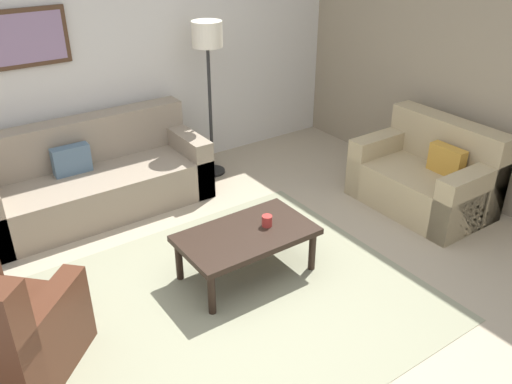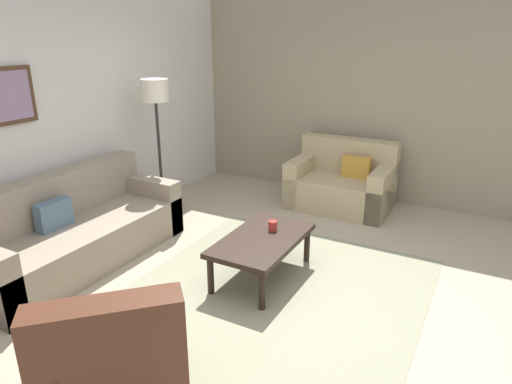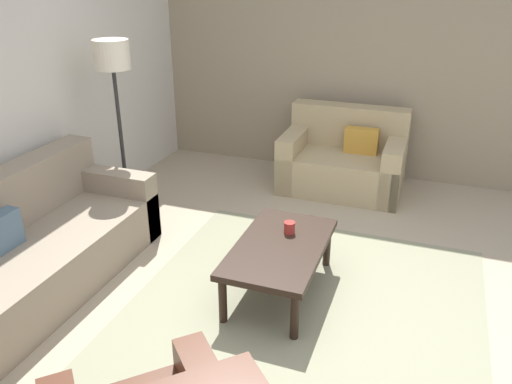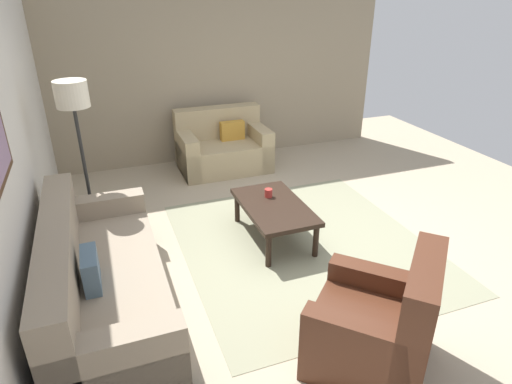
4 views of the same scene
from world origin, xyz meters
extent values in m
plane|color=tan|center=(0.00, 0.00, 0.00)|extent=(8.00, 8.00, 0.00)
cube|color=silver|center=(0.00, 2.60, 1.40)|extent=(6.00, 0.12, 2.80)
cube|color=gray|center=(3.00, 0.00, 1.40)|extent=(0.12, 5.20, 2.80)
cube|color=gray|center=(0.00, 0.00, 0.00)|extent=(2.81, 2.52, 0.01)
cube|color=gray|center=(-0.36, 2.00, 0.21)|extent=(2.23, 0.89, 0.42)
cube|color=gray|center=(-0.36, 2.33, 0.44)|extent=(2.23, 0.24, 0.88)
cube|color=gray|center=(0.65, 2.00, 0.31)|extent=(0.20, 0.89, 0.62)
cube|color=slate|center=(-0.53, 2.11, 0.56)|extent=(0.36, 0.12, 0.28)
cube|color=tan|center=(2.37, 0.18, 0.21)|extent=(0.86, 1.30, 0.42)
cube|color=tan|center=(2.68, 0.18, 0.44)|extent=(0.24, 1.30, 0.88)
cube|color=tan|center=(2.37, 0.74, 0.31)|extent=(0.86, 0.20, 0.62)
cube|color=tan|center=(2.37, -0.37, 0.31)|extent=(0.86, 0.20, 0.62)
cube|color=gold|center=(2.46, 0.01, 0.56)|extent=(0.12, 0.36, 0.28)
cube|color=#4C2819|center=(-1.59, 0.27, 0.22)|extent=(1.13, 1.13, 0.44)
cube|color=#4C2819|center=(-1.37, 0.04, 0.30)|extent=(0.68, 0.67, 0.60)
cylinder|color=black|center=(-0.22, -0.01, 0.18)|extent=(0.06, 0.06, 0.36)
cylinder|color=black|center=(0.76, -0.01, 0.18)|extent=(0.06, 0.06, 0.36)
cylinder|color=black|center=(-0.22, 0.51, 0.18)|extent=(0.06, 0.06, 0.36)
cylinder|color=black|center=(0.76, 0.51, 0.18)|extent=(0.06, 0.06, 0.36)
cube|color=black|center=(0.27, 0.25, 0.39)|extent=(1.10, 0.64, 0.05)
cylinder|color=#B2332D|center=(0.46, 0.23, 0.46)|extent=(0.09, 0.09, 0.09)
cylinder|color=black|center=(1.03, 2.09, 0.01)|extent=(0.28, 0.28, 0.03)
cylinder|color=#262626|center=(1.03, 2.09, 0.72)|extent=(0.04, 0.04, 1.45)
cylinder|color=beige|center=(1.03, 2.09, 1.58)|extent=(0.32, 0.32, 0.26)
cube|color=#472D1C|center=(-0.63, 2.52, 1.67)|extent=(0.75, 0.04, 0.53)
cube|color=gray|center=(-0.63, 2.50, 1.67)|extent=(0.67, 0.01, 0.45)
camera|label=1|loc=(-1.76, -2.79, 2.73)|focal=37.50mm
camera|label=2|loc=(-3.15, -1.55, 2.23)|focal=31.77mm
camera|label=3|loc=(-2.91, -0.71, 2.33)|focal=35.89mm
camera|label=4|loc=(-3.58, 1.89, 2.55)|focal=30.74mm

